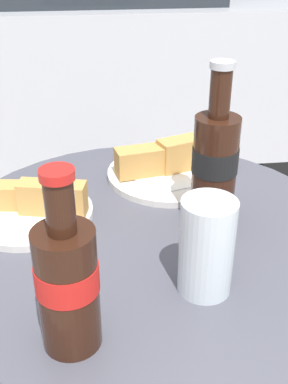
% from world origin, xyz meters
% --- Properties ---
extents(bistro_table, '(0.67, 0.67, 0.72)m').
position_xyz_m(bistro_table, '(0.00, 0.00, 0.56)').
color(bistro_table, '#B7B7BC').
rests_on(bistro_table, ground_plane).
extents(cola_bottle_left, '(0.07, 0.07, 0.22)m').
position_xyz_m(cola_bottle_left, '(-0.11, -0.22, 0.81)').
color(cola_bottle_left, '#33190F').
rests_on(cola_bottle_left, bistro_table).
extents(cola_bottle_right, '(0.07, 0.07, 0.26)m').
position_xyz_m(cola_bottle_right, '(0.11, 0.01, 0.82)').
color(cola_bottle_right, '#33190F').
rests_on(cola_bottle_right, bistro_table).
extents(drinking_glass, '(0.07, 0.07, 0.13)m').
position_xyz_m(drinking_glass, '(0.06, -0.15, 0.78)').
color(drinking_glass, silver).
rests_on(drinking_glass, bistro_table).
extents(lunch_plate_near, '(0.24, 0.24, 0.07)m').
position_xyz_m(lunch_plate_near, '(0.07, 0.18, 0.74)').
color(lunch_plate_near, silver).
rests_on(lunch_plate_near, bistro_table).
extents(lunch_plate_far, '(0.22, 0.20, 0.07)m').
position_xyz_m(lunch_plate_far, '(-0.18, 0.06, 0.74)').
color(lunch_plate_far, silver).
rests_on(lunch_plate_far, bistro_table).
extents(parked_car, '(4.09, 1.71, 1.31)m').
position_xyz_m(parked_car, '(-0.30, 2.13, 0.63)').
color(parked_car, '#B7B7BC').
rests_on(parked_car, ground_plane).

